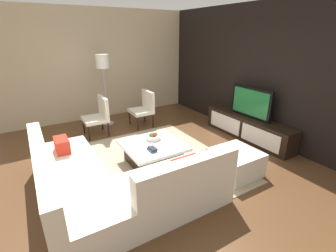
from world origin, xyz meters
name	(u,v)px	position (x,y,z in m)	size (l,w,h in m)	color
ground_plane	(151,167)	(0.00, 0.00, 0.00)	(14.00, 14.00, 0.00)	brown
feature_wall_back	(264,74)	(0.00, 2.70, 1.40)	(6.40, 0.12, 2.80)	black
side_wall_left	(101,65)	(-3.20, 0.20, 1.40)	(0.12, 5.20, 2.80)	#C6B28E
area_rug	(148,164)	(-0.10, 0.00, 0.01)	(2.95, 2.73, 0.01)	tan
media_console	(247,128)	(0.00, 2.40, 0.25)	(2.16, 0.43, 0.50)	black
television	(251,103)	(0.00, 2.40, 0.82)	(1.01, 0.06, 0.65)	black
sectional_couch	(108,184)	(0.51, -0.91, 0.28)	(2.44, 2.27, 0.82)	silver
coffee_table	(153,153)	(-0.10, 0.10, 0.20)	(1.00, 0.99, 0.38)	black
accent_chair_near	(99,114)	(-1.91, -0.32, 0.49)	(0.56, 0.51, 0.87)	black
floor_lamp	(103,66)	(-2.50, 0.05, 1.46)	(0.31, 0.31, 1.73)	#A5A5AA
ottoman	(235,162)	(0.89, 1.12, 0.20)	(0.70, 0.70, 0.40)	silver
fruit_bowl	(153,137)	(-0.28, 0.20, 0.43)	(0.28, 0.28, 0.14)	silver
accent_chair_far	(144,106)	(-1.91, 0.81, 0.49)	(0.55, 0.50, 0.87)	black
book_stack	(152,149)	(0.12, -0.03, 0.41)	(0.18, 0.11, 0.06)	#2D516B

